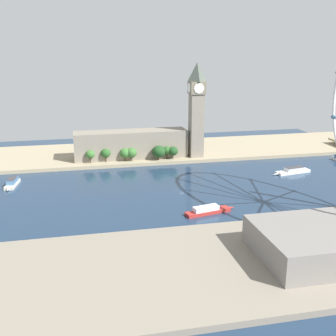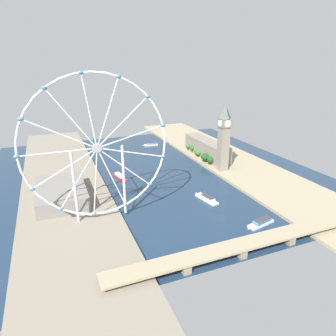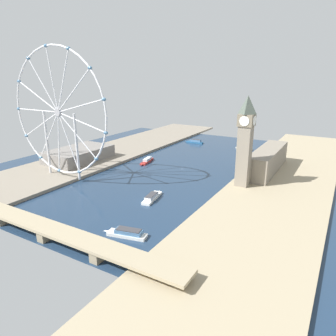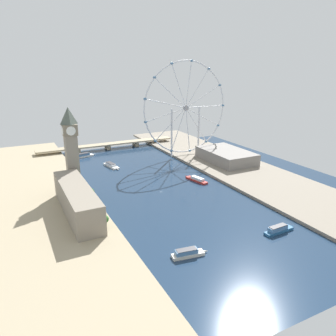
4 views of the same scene
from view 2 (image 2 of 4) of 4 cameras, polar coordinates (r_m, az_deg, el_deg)
ground_plane at (r=393.34m, az=-2.62°, el=-0.71°), size 398.16×398.16×0.00m
riverbank_left at (r=441.70m, az=11.45°, el=1.47°), size 90.00×520.00×3.00m
riverbank_right at (r=373.54m, az=-19.36°, el=-2.80°), size 90.00×520.00×3.00m
clock_tower at (r=385.06m, az=10.59°, el=5.78°), size 14.41×14.41×83.72m
parliament_block at (r=445.85m, az=7.37°, el=3.73°), size 22.00×100.31×24.28m
tree_row_embankment at (r=435.05m, az=6.28°, el=2.72°), size 13.39×80.85×12.94m
ferris_wheel at (r=260.18m, az=-13.36°, el=3.54°), size 126.46×3.20×128.38m
riverside_hall at (r=326.60m, az=-19.71°, el=-4.50°), size 48.32×77.49×14.46m
river_bridge at (r=238.95m, az=13.40°, el=-14.30°), size 210.16×15.73×8.72m
tour_boat_0 at (r=317.85m, az=7.37°, el=-5.74°), size 12.99×35.30×4.90m
tour_boat_1 at (r=512.90m, az=-3.25°, el=4.56°), size 27.19×9.58×5.63m
tour_boat_2 at (r=496.90m, az=-12.19°, el=3.62°), size 31.37×7.14×5.92m
tour_boat_3 at (r=283.66m, az=17.32°, el=-9.86°), size 32.22×13.46×5.53m
tour_boat_4 at (r=376.29m, az=-9.12°, el=-1.62°), size 12.77×34.77×4.97m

